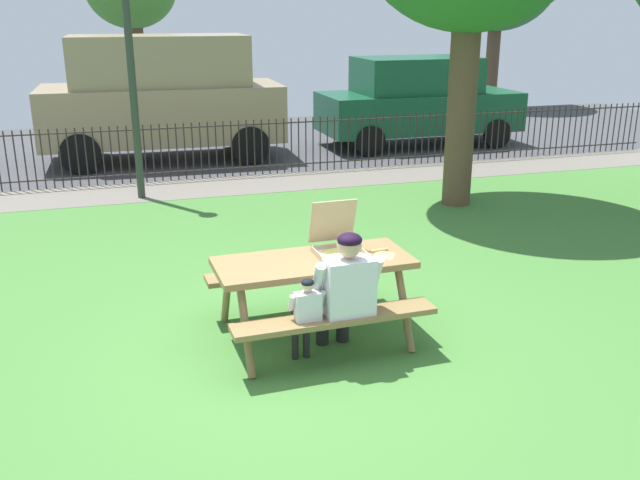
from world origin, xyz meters
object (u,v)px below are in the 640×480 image
(child_at_table, at_px, (306,312))
(parked_car_left, at_px, (162,95))
(pizza_slice_on_table, at_px, (383,253))
(parked_car_center, at_px, (418,100))
(adult_at_table, at_px, (345,289))
(picnic_table_foreground, at_px, (313,277))
(pizza_box_open, at_px, (338,245))
(lamp_post_walkway, at_px, (127,22))

(child_at_table, xyz_separation_m, parked_car_left, (-0.38, 9.22, 0.80))
(pizza_slice_on_table, distance_m, parked_car_left, 8.84)
(parked_car_left, relative_size, parked_car_center, 1.08)
(adult_at_table, relative_size, parked_car_left, 0.25)
(pizza_slice_on_table, xyz_separation_m, adult_at_table, (-0.53, -0.45, -0.12))
(picnic_table_foreground, bearing_deg, child_at_table, -113.00)
(pizza_box_open, relative_size, parked_car_center, 0.12)
(pizza_slice_on_table, xyz_separation_m, parked_car_center, (4.31, 8.73, 0.23))
(pizza_slice_on_table, distance_m, lamp_post_walkway, 6.38)
(parked_car_left, distance_m, parked_car_center, 5.60)
(parked_car_center, bearing_deg, child_at_table, -119.46)
(pizza_box_open, relative_size, child_at_table, 0.65)
(picnic_table_foreground, height_order, parked_car_center, parked_car_center)
(child_at_table, distance_m, parked_car_center, 10.60)
(child_at_table, bearing_deg, parked_car_center, 60.54)
(lamp_post_walkway, distance_m, parked_car_center, 7.14)
(adult_at_table, distance_m, parked_car_left, 9.23)
(picnic_table_foreground, height_order, lamp_post_walkway, lamp_post_walkway)
(pizza_box_open, height_order, parked_car_center, parked_car_center)
(lamp_post_walkway, xyz_separation_m, parked_car_left, (0.66, 2.98, -1.44))
(pizza_slice_on_table, bearing_deg, parked_car_left, 98.29)
(picnic_table_foreground, relative_size, adult_at_table, 1.55)
(pizza_box_open, xyz_separation_m, parked_car_center, (4.72, 8.61, 0.14))
(adult_at_table, relative_size, lamp_post_walkway, 0.26)
(picnic_table_foreground, xyz_separation_m, pizza_slice_on_table, (0.66, -0.05, 0.18))
(pizza_slice_on_table, height_order, child_at_table, child_at_table)
(pizza_box_open, height_order, adult_at_table, pizza_box_open)
(child_at_table, bearing_deg, adult_at_table, 6.32)
(adult_at_table, height_order, parked_car_left, parked_car_left)
(lamp_post_walkway, bearing_deg, child_at_table, -80.53)
(picnic_table_foreground, relative_size, pizza_slice_on_table, 7.50)
(pizza_box_open, height_order, child_at_table, pizza_box_open)
(pizza_slice_on_table, bearing_deg, pizza_box_open, 163.14)
(lamp_post_walkway, relative_size, parked_car_center, 1.03)
(pizza_slice_on_table, relative_size, lamp_post_walkway, 0.05)
(child_at_table, height_order, lamp_post_walkway, lamp_post_walkway)
(child_at_table, bearing_deg, picnic_table_foreground, 67.00)
(picnic_table_foreground, bearing_deg, parked_car_left, 94.00)
(lamp_post_walkway, bearing_deg, parked_car_center, 25.50)
(picnic_table_foreground, distance_m, parked_car_center, 10.02)
(pizza_slice_on_table, relative_size, parked_car_center, 0.06)
(picnic_table_foreground, xyz_separation_m, lamp_post_walkway, (-1.27, 5.70, 2.15))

